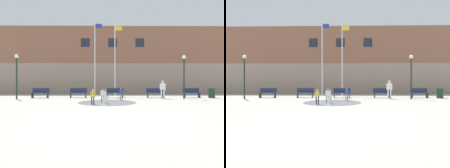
% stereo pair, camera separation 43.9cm
% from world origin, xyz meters
% --- Properties ---
extents(ground_plane, '(100.00, 100.00, 0.00)m').
position_xyz_m(ground_plane, '(0.00, 0.00, 0.00)').
color(ground_plane, '#9E998E').
extents(library_building, '(36.00, 6.05, 8.72)m').
position_xyz_m(library_building, '(0.00, 18.31, 4.36)').
color(library_building, gray).
rests_on(library_building, ground).
extents(splash_fountain, '(4.12, 4.12, 1.04)m').
position_xyz_m(splash_fountain, '(-0.57, 4.83, 0.27)').
color(splash_fountain, gray).
rests_on(splash_fountain, ground).
extents(park_bench_far_left, '(1.60, 0.44, 0.91)m').
position_xyz_m(park_bench_far_left, '(-6.81, 9.19, 0.48)').
color(park_bench_far_left, '#28282D').
rests_on(park_bench_far_left, ground).
extents(park_bench_left_of_flagpoles, '(1.60, 0.44, 0.91)m').
position_xyz_m(park_bench_left_of_flagpoles, '(-3.30, 9.31, 0.48)').
color(park_bench_left_of_flagpoles, '#28282D').
rests_on(park_bench_left_of_flagpoles, ground).
extents(park_bench_under_left_flagpole, '(1.60, 0.44, 0.91)m').
position_xyz_m(park_bench_under_left_flagpole, '(0.16, 9.23, 0.48)').
color(park_bench_under_left_flagpole, '#28282D').
rests_on(park_bench_under_left_flagpole, ground).
extents(park_bench_under_right_flagpole, '(1.60, 0.44, 0.91)m').
position_xyz_m(park_bench_under_right_flagpole, '(3.89, 9.19, 0.48)').
color(park_bench_under_right_flagpole, '#28282D').
rests_on(park_bench_under_right_flagpole, ground).
extents(park_bench_far_right, '(1.60, 0.44, 0.91)m').
position_xyz_m(park_bench_far_right, '(7.38, 9.31, 0.48)').
color(park_bench_far_right, '#28282D').
rests_on(park_bench_far_right, ground).
extents(child_with_pink_shirt, '(0.31, 0.21, 0.99)m').
position_xyz_m(child_with_pink_shirt, '(-1.42, 4.08, 0.58)').
color(child_with_pink_shirt, '#1E233D').
rests_on(child_with_pink_shirt, ground).
extents(child_running, '(0.31, 0.13, 0.99)m').
position_xyz_m(child_running, '(-0.84, 5.05, 0.58)').
color(child_running, '#89755B').
rests_on(child_running, ground).
extents(adult_in_red, '(0.50, 0.27, 1.59)m').
position_xyz_m(adult_in_red, '(4.24, 7.94, 0.93)').
color(adult_in_red, silver).
rests_on(adult_in_red, ground).
extents(child_in_fountain, '(0.31, 0.24, 0.99)m').
position_xyz_m(child_in_fountain, '(0.56, 6.64, 0.58)').
color(child_in_fountain, '#89755B').
rests_on(child_in_fountain, ground).
extents(flagpole_left, '(0.80, 0.10, 8.08)m').
position_xyz_m(flagpole_left, '(-1.91, 11.49, 4.29)').
color(flagpole_left, silver).
rests_on(flagpole_left, ground).
extents(flagpole_right, '(0.80, 0.10, 7.82)m').
position_xyz_m(flagpole_right, '(0.23, 11.49, 4.16)').
color(flagpole_right, silver).
rests_on(flagpole_right, ground).
extents(lamp_post_left_lane, '(0.32, 0.32, 3.81)m').
position_xyz_m(lamp_post_left_lane, '(-8.25, 7.79, 2.50)').
color(lamp_post_left_lane, '#192D23').
rests_on(lamp_post_left_lane, ground).
extents(lamp_post_right_lane, '(0.32, 0.32, 3.78)m').
position_xyz_m(lamp_post_right_lane, '(6.09, 7.94, 2.48)').
color(lamp_post_right_lane, '#192D23').
rests_on(lamp_post_right_lane, ground).
extents(trash_can, '(0.56, 0.56, 0.90)m').
position_xyz_m(trash_can, '(9.05, 8.89, 0.45)').
color(trash_can, '#193323').
rests_on(trash_can, ground).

